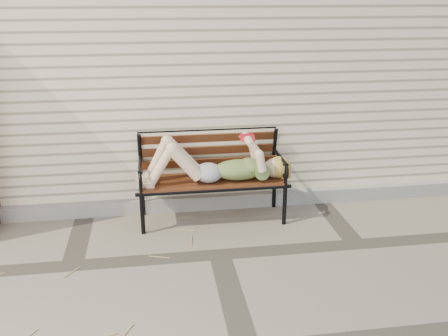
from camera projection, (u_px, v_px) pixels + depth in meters
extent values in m
plane|color=#796D5D|center=(220.00, 254.00, 4.34)|extent=(80.00, 80.00, 0.00)
cube|color=#F5E6BF|center=(188.00, 43.00, 6.62)|extent=(8.00, 4.00, 3.00)
cube|color=gray|center=(207.00, 202.00, 5.22)|extent=(8.00, 0.10, 0.15)
cylinder|color=black|center=(142.00, 213.00, 4.65)|extent=(0.04, 0.04, 0.42)
cylinder|color=black|center=(143.00, 196.00, 5.03)|extent=(0.04, 0.04, 0.42)
cylinder|color=black|center=(285.00, 205.00, 4.84)|extent=(0.04, 0.04, 0.42)
cylinder|color=black|center=(274.00, 189.00, 5.22)|extent=(0.04, 0.04, 0.42)
cube|color=#5D2917|center=(212.00, 181.00, 4.86)|extent=(1.40, 0.45, 0.03)
cylinder|color=black|center=(215.00, 190.00, 4.68)|extent=(1.48, 0.04, 0.04)
cylinder|color=black|center=(209.00, 175.00, 5.06)|extent=(1.48, 0.04, 0.04)
torus|color=black|center=(208.00, 127.00, 5.00)|extent=(0.25, 0.03, 0.25)
ellipsoid|color=#093844|center=(239.00, 170.00, 4.84)|extent=(0.50, 0.29, 0.19)
ellipsoid|color=#093844|center=(250.00, 166.00, 4.84)|extent=(0.24, 0.28, 0.15)
ellipsoid|color=#9B9A9F|center=(208.00, 173.00, 4.80)|extent=(0.28, 0.31, 0.18)
sphere|color=#FFDAAB|center=(275.00, 168.00, 4.89)|extent=(0.20, 0.20, 0.20)
ellipsoid|color=tan|center=(279.00, 167.00, 4.89)|extent=(0.23, 0.23, 0.21)
cube|color=#B21422|center=(247.00, 135.00, 4.73)|extent=(0.13, 0.02, 0.02)
cube|color=beige|center=(247.00, 138.00, 4.70)|extent=(0.13, 0.08, 0.05)
cube|color=beige|center=(246.00, 136.00, 4.77)|extent=(0.13, 0.08, 0.05)
cube|color=#B21422|center=(247.00, 138.00, 4.70)|extent=(0.14, 0.09, 0.05)
cube|color=#B21422|center=(246.00, 136.00, 4.77)|extent=(0.14, 0.09, 0.05)
cylinder|color=tan|center=(53.00, 326.00, 3.41)|extent=(0.13, 0.13, 0.01)
cylinder|color=tan|center=(93.00, 308.00, 3.61)|extent=(0.07, 0.11, 0.01)
cylinder|color=tan|center=(171.00, 251.00, 4.39)|extent=(0.10, 0.11, 0.01)
cylinder|color=tan|center=(136.00, 277.00, 3.99)|extent=(0.12, 0.06, 0.01)
cylinder|color=tan|center=(174.00, 281.00, 3.94)|extent=(0.09, 0.06, 0.01)
cylinder|color=tan|center=(180.00, 274.00, 4.03)|extent=(0.03, 0.14, 0.01)
cylinder|color=tan|center=(8.00, 281.00, 3.94)|extent=(0.11, 0.05, 0.01)
cylinder|color=tan|center=(14.00, 279.00, 3.96)|extent=(0.02, 0.13, 0.01)
cylinder|color=tan|center=(109.00, 305.00, 3.64)|extent=(0.07, 0.08, 0.01)
cylinder|color=tan|center=(110.00, 320.00, 3.47)|extent=(0.16, 0.04, 0.01)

